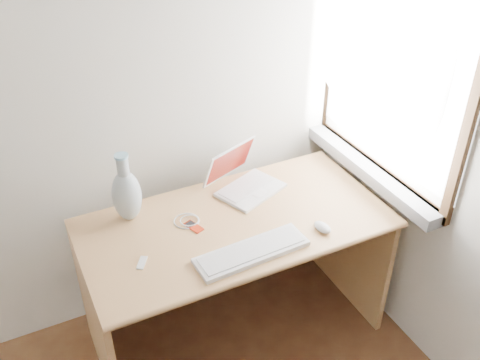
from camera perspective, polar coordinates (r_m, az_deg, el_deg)
name	(u,v)px	position (r m, az deg, el deg)	size (l,w,h in m)	color
window	(386,75)	(2.49, 15.30, 10.73)	(0.11, 0.99, 1.10)	white
desk	(228,245)	(2.58, -1.31, -6.98)	(1.37, 0.69, 0.73)	tan
laptop	(247,179)	(2.58, 0.76, 0.13)	(0.36, 0.35, 0.21)	white
external_keyboard	(252,251)	(2.22, 1.27, -7.63)	(0.49, 0.17, 0.02)	white
mouse	(322,227)	(2.36, 8.79, -5.01)	(0.06, 0.09, 0.03)	white
ipod	(194,227)	(2.36, -4.96, -4.98)	(0.07, 0.10, 0.01)	#AC240C
cable_coil	(187,221)	(2.40, -5.72, -4.35)	(0.12, 0.12, 0.01)	white
remote	(142,263)	(2.21, -10.42, -8.66)	(0.03, 0.07, 0.01)	white
vase	(127,194)	(2.38, -12.00, -1.44)	(0.13, 0.13, 0.33)	silver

